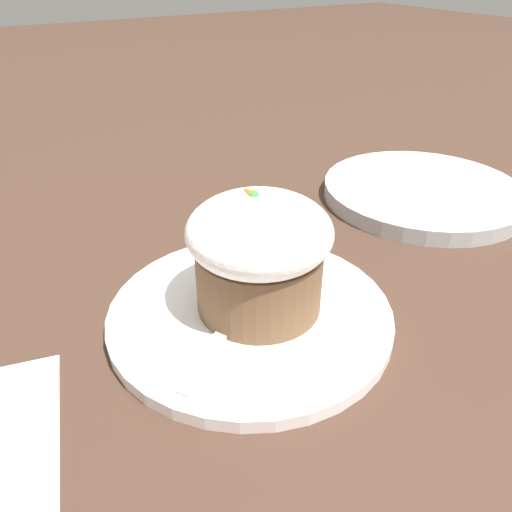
# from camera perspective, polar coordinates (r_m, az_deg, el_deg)

# --- Properties ---
(ground_plane) EXTENTS (4.00, 4.00, 0.00)m
(ground_plane) POSITION_cam_1_polar(r_m,az_deg,el_deg) (0.41, -0.67, -7.17)
(ground_plane) COLOR #3D281E
(dessert_plate) EXTENTS (0.23, 0.23, 0.01)m
(dessert_plate) POSITION_cam_1_polar(r_m,az_deg,el_deg) (0.40, -0.68, -6.58)
(dessert_plate) COLOR white
(dessert_plate) RESTS_ON ground_plane
(carrot_cake) EXTENTS (0.11, 0.11, 0.10)m
(carrot_cake) POSITION_cam_1_polar(r_m,az_deg,el_deg) (0.38, -0.00, 0.73)
(carrot_cake) COLOR brown
(carrot_cake) RESTS_ON dessert_plate
(spoon) EXTENTS (0.09, 0.11, 0.01)m
(spoon) POSITION_cam_1_polar(r_m,az_deg,el_deg) (0.39, -2.50, -6.71)
(spoon) COLOR #B7B7BC
(spoon) RESTS_ON dessert_plate
(side_plate) EXTENTS (0.23, 0.23, 0.02)m
(side_plate) POSITION_cam_1_polar(r_m,az_deg,el_deg) (0.63, 18.47, 6.96)
(side_plate) COLOR #B2B7BC
(side_plate) RESTS_ON ground_plane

